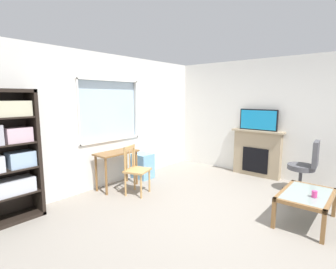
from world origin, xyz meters
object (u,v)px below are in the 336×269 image
bookshelf (2,154)px  desk_under_window (117,159)px  fireplace (257,153)px  tv (258,120)px  plastic_drawer_unit (143,166)px  coffee_table (306,197)px  wooden_chair (136,169)px  office_chair (307,164)px  sippy_cup (314,194)px

bookshelf → desk_under_window: bearing=-3.2°
fireplace → tv: bearing=180.0°
bookshelf → plastic_drawer_unit: (2.68, -0.06, -0.73)m
fireplace → coffee_table: size_ratio=1.16×
fireplace → coffee_table: (-1.71, -1.37, -0.15)m
wooden_chair → fireplace: size_ratio=0.79×
desk_under_window → wooden_chair: size_ratio=0.95×
bookshelf → plastic_drawer_unit: bearing=-1.2°
office_chair → coffee_table: bearing=-168.0°
office_chair → sippy_cup: 1.42m
tv → office_chair: bearing=-111.2°
plastic_drawer_unit → tv: (1.76, -1.87, 1.01)m
wooden_chair → coffee_table: bearing=-73.2°
wooden_chair → sippy_cup: 2.88m
sippy_cup → bookshelf: bearing=127.7°
fireplace → office_chair: fireplace is taller
plastic_drawer_unit → sippy_cup: plastic_drawer_unit is taller
sippy_cup → coffee_table: bearing=47.1°
office_chair → sippy_cup: (-1.37, -0.38, -0.07)m
wooden_chair → tv: 2.94m
bookshelf → office_chair: bookshelf is taller
desk_under_window → tv: size_ratio=1.02×
fireplace → sippy_cup: size_ratio=12.67×
tv → coffee_table: size_ratio=0.85×
tv → coffee_table: bearing=-141.0°
plastic_drawer_unit → wooden_chair: bearing=-142.6°
bookshelf → wooden_chair: size_ratio=2.12×
bookshelf → desk_under_window: size_ratio=2.23×
bookshelf → coffee_table: size_ratio=1.93×
coffee_table → bookshelf: bearing=129.7°
wooden_chair → tv: (2.50, -1.31, 0.82)m
tv → plastic_drawer_unit: bearing=133.3°
tv → office_chair: tv is taller
desk_under_window → plastic_drawer_unit: bearing=3.8°
coffee_table → tv: bearing=39.0°
wooden_chair → office_chair: 3.18m
desk_under_window → office_chair: (2.10, -2.93, -0.04)m
desk_under_window → tv: 3.19m
plastic_drawer_unit → office_chair: (1.33, -2.98, 0.28)m
tv → sippy_cup: (-1.80, -1.49, -0.80)m
office_chair → tv: bearing=68.8°
bookshelf → tv: 4.85m
tv → office_chair: 1.39m
wooden_chair → sippy_cup: (0.71, -2.79, 0.02)m
wooden_chair → fireplace: fireplace is taller
tv → office_chair: size_ratio=0.84×
desk_under_window → fireplace: bearing=-35.6°
desk_under_window → sippy_cup: 3.39m
fireplace → sippy_cup: (-1.82, -1.49, -0.05)m
fireplace → office_chair: 1.19m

